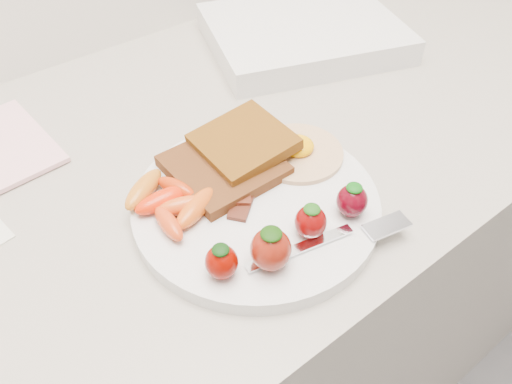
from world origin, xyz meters
TOP-DOWN VIEW (x-y plane):
  - counter at (0.00, 1.70)m, footprint 2.00×0.60m
  - plate at (0.02, 1.57)m, footprint 0.27×0.27m
  - toast_lower at (0.02, 1.63)m, footprint 0.12×0.12m
  - toast_upper at (0.05, 1.63)m, footprint 0.10×0.10m
  - fried_egg at (0.11, 1.60)m, footprint 0.14×0.14m
  - bacon_strips at (0.02, 1.59)m, footprint 0.10×0.09m
  - baby_carrots at (-0.06, 1.61)m, footprint 0.10×0.11m
  - strawberries at (0.00, 1.50)m, footprint 0.18×0.05m
  - fork at (0.05, 1.47)m, footprint 0.17×0.07m
  - appliance at (0.31, 1.81)m, footprint 0.36×0.32m

SIDE VIEW (x-z plane):
  - counter at x=0.00m, z-range 0.00..0.90m
  - plate at x=0.02m, z-range 0.90..0.92m
  - appliance at x=0.31m, z-range 0.90..0.94m
  - fork at x=0.05m, z-range 0.92..0.92m
  - bacon_strips at x=0.02m, z-range 0.92..0.93m
  - fried_egg at x=0.11m, z-range 0.91..0.93m
  - toast_lower at x=0.02m, z-range 0.92..0.93m
  - baby_carrots at x=-0.06m, z-range 0.92..0.94m
  - strawberries at x=0.00m, z-range 0.91..0.96m
  - toast_upper at x=0.05m, z-range 0.93..0.95m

